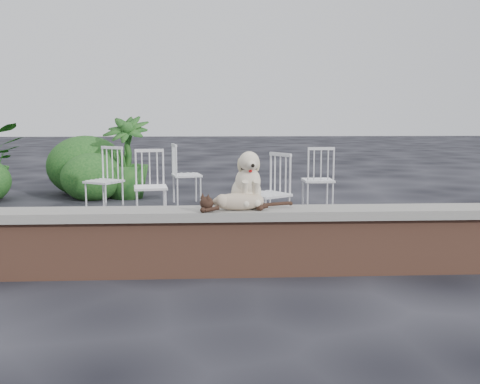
{
  "coord_description": "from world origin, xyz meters",
  "views": [
    {
      "loc": [
        0.18,
        -4.73,
        1.4
      ],
      "look_at": [
        0.44,
        0.2,
        0.7
      ],
      "focal_mm": 41.2,
      "sensor_mm": 36.0,
      "label": 1
    }
  ],
  "objects_px": {
    "chair_a": "(151,186)",
    "chair_e": "(187,174)",
    "chair_d": "(268,193)",
    "chair_b": "(104,180)",
    "potted_plant_b": "(126,157)",
    "chair_c": "(318,179)",
    "dog": "(246,179)",
    "cat": "(238,201)"
  },
  "relations": [
    {
      "from": "dog",
      "to": "chair_c",
      "type": "bearing_deg",
      "value": 58.43
    },
    {
      "from": "chair_e",
      "to": "potted_plant_b",
      "type": "xyz_separation_m",
      "value": [
        -1.03,
        0.66,
        0.21
      ]
    },
    {
      "from": "chair_d",
      "to": "chair_c",
      "type": "relative_size",
      "value": 1.0
    },
    {
      "from": "chair_d",
      "to": "potted_plant_b",
      "type": "distance_m",
      "value": 3.5
    },
    {
      "from": "chair_a",
      "to": "chair_e",
      "type": "xyz_separation_m",
      "value": [
        0.41,
        1.43,
        0.0
      ]
    },
    {
      "from": "potted_plant_b",
      "to": "chair_c",
      "type": "bearing_deg",
      "value": -25.85
    },
    {
      "from": "dog",
      "to": "chair_a",
      "type": "distance_m",
      "value": 2.61
    },
    {
      "from": "chair_e",
      "to": "potted_plant_b",
      "type": "bearing_deg",
      "value": 44.59
    },
    {
      "from": "chair_c",
      "to": "potted_plant_b",
      "type": "bearing_deg",
      "value": -26.57
    },
    {
      "from": "chair_d",
      "to": "chair_b",
      "type": "height_order",
      "value": "same"
    },
    {
      "from": "chair_d",
      "to": "chair_b",
      "type": "xyz_separation_m",
      "value": [
        -2.19,
        1.41,
        0.0
      ]
    },
    {
      "from": "dog",
      "to": "chair_d",
      "type": "xyz_separation_m",
      "value": [
        0.36,
        1.63,
        -0.37
      ]
    },
    {
      "from": "cat",
      "to": "dog",
      "type": "bearing_deg",
      "value": 52.61
    },
    {
      "from": "chair_a",
      "to": "chair_c",
      "type": "distance_m",
      "value": 2.42
    },
    {
      "from": "chair_a",
      "to": "chair_c",
      "type": "height_order",
      "value": "same"
    },
    {
      "from": "cat",
      "to": "chair_b",
      "type": "distance_m",
      "value": 3.64
    },
    {
      "from": "chair_d",
      "to": "potted_plant_b",
      "type": "xyz_separation_m",
      "value": [
        -2.08,
        2.8,
        0.21
      ]
    },
    {
      "from": "dog",
      "to": "chair_c",
      "type": "xyz_separation_m",
      "value": [
        1.23,
        3.0,
        -0.37
      ]
    },
    {
      "from": "chair_b",
      "to": "chair_e",
      "type": "bearing_deg",
      "value": 63.53
    },
    {
      "from": "cat",
      "to": "chair_e",
      "type": "distance_m",
      "value": 3.97
    },
    {
      "from": "potted_plant_b",
      "to": "chair_d",
      "type": "bearing_deg",
      "value": -53.39
    },
    {
      "from": "cat",
      "to": "potted_plant_b",
      "type": "height_order",
      "value": "potted_plant_b"
    },
    {
      "from": "chair_c",
      "to": "chair_e",
      "type": "relative_size",
      "value": 1.0
    },
    {
      "from": "dog",
      "to": "cat",
      "type": "height_order",
      "value": "dog"
    },
    {
      "from": "dog",
      "to": "cat",
      "type": "xyz_separation_m",
      "value": [
        -0.08,
        -0.15,
        -0.17
      ]
    },
    {
      "from": "cat",
      "to": "chair_d",
      "type": "bearing_deg",
      "value": 66.75
    },
    {
      "from": "dog",
      "to": "chair_d",
      "type": "height_order",
      "value": "dog"
    },
    {
      "from": "dog",
      "to": "chair_b",
      "type": "bearing_deg",
      "value": 111.82
    },
    {
      "from": "chair_d",
      "to": "chair_e",
      "type": "bearing_deg",
      "value": 173.01
    },
    {
      "from": "chair_c",
      "to": "potted_plant_b",
      "type": "xyz_separation_m",
      "value": [
        -2.95,
        1.43,
        0.21
      ]
    },
    {
      "from": "potted_plant_b",
      "to": "cat",
      "type": "bearing_deg",
      "value": -70.28
    },
    {
      "from": "dog",
      "to": "potted_plant_b",
      "type": "bearing_deg",
      "value": 101.92
    },
    {
      "from": "cat",
      "to": "chair_a",
      "type": "xyz_separation_m",
      "value": [
        -1.02,
        2.49,
        -0.19
      ]
    },
    {
      "from": "chair_d",
      "to": "chair_c",
      "type": "xyz_separation_m",
      "value": [
        0.87,
        1.37,
        0.0
      ]
    },
    {
      "from": "chair_c",
      "to": "chair_b",
      "type": "distance_m",
      "value": 3.06
    },
    {
      "from": "chair_a",
      "to": "chair_e",
      "type": "relative_size",
      "value": 1.0
    },
    {
      "from": "chair_c",
      "to": "chair_e",
      "type": "xyz_separation_m",
      "value": [
        -1.92,
        0.77,
        0.0
      ]
    },
    {
      "from": "chair_a",
      "to": "chair_e",
      "type": "height_order",
      "value": "same"
    },
    {
      "from": "chair_c",
      "to": "dog",
      "type": "bearing_deg",
      "value": 67.02
    },
    {
      "from": "chair_e",
      "to": "potted_plant_b",
      "type": "distance_m",
      "value": 1.24
    },
    {
      "from": "dog",
      "to": "chair_d",
      "type": "distance_m",
      "value": 1.71
    },
    {
      "from": "cat",
      "to": "chair_c",
      "type": "height_order",
      "value": "chair_c"
    }
  ]
}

